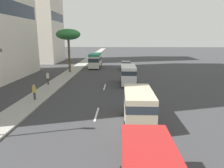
{
  "coord_description": "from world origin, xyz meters",
  "views": [
    {
      "loc": [
        -3.28,
        -1.89,
        6.4
      ],
      "look_at": [
        18.7,
        -1.11,
        1.38
      ],
      "focal_mm": 33.35,
      "sensor_mm": 36.0,
      "label": 1
    }
  ],
  "objects": [
    {
      "name": "lane_stripe_mid",
      "position": [
        13.25,
        0.0,
        0.01
      ],
      "size": [
        3.2,
        0.16,
        0.01
      ],
      "primitive_type": "cube",
      "color": "silver",
      "rests_on": "ground_plane"
    },
    {
      "name": "van_fourth",
      "position": [
        24.71,
        -3.12,
        1.46
      ],
      "size": [
        4.9,
        2.08,
        2.56
      ],
      "color": "white",
      "rests_on": "ground_plane"
    },
    {
      "name": "car_second",
      "position": [
        37.79,
        -3.18,
        0.78
      ],
      "size": [
        4.5,
        1.92,
        1.66
      ],
      "color": "beige",
      "rests_on": "ground_plane"
    },
    {
      "name": "sidewalk_right",
      "position": [
        31.5,
        6.88,
        0.07
      ],
      "size": [
        162.0,
        2.57,
        0.15
      ],
      "primitive_type": "cube",
      "color": "#9E9B93",
      "rests_on": "ground_plane"
    },
    {
      "name": "van_fifth",
      "position": [
        11.5,
        -3.33,
        1.44
      ],
      "size": [
        4.89,
        2.18,
        2.53
      ],
      "color": "beige",
      "rests_on": "ground_plane"
    },
    {
      "name": "lane_stripe_far",
      "position": [
        22.96,
        0.0,
        0.01
      ],
      "size": [
        3.2,
        0.16,
        0.01
      ],
      "primitive_type": "cube",
      "color": "silver",
      "rests_on": "ground_plane"
    },
    {
      "name": "pedestrian_mid_block",
      "position": [
        23.53,
        7.63,
        1.09
      ],
      "size": [
        0.34,
        0.39,
        1.71
      ],
      "rotation": [
        0.0,
        0.0,
        2.06
      ],
      "color": "#333338",
      "rests_on": "sidewalk_right"
    },
    {
      "name": "minibus_third",
      "position": [
        40.13,
        3.17,
        1.64
      ],
      "size": [
        6.26,
        2.26,
        3.0
      ],
      "rotation": [
        0.0,
        0.0,
        3.14
      ],
      "color": "silver",
      "rests_on": "ground_plane"
    },
    {
      "name": "palm_tree",
      "position": [
        33.76,
        7.09,
        6.71
      ],
      "size": [
        4.25,
        4.25,
        7.6
      ],
      "color": "brown",
      "rests_on": "sidewalk_right"
    },
    {
      "name": "ground_plane",
      "position": [
        31.5,
        0.0,
        0.0
      ],
      "size": [
        198.0,
        198.0,
        0.0
      ],
      "primitive_type": "plane",
      "color": "#38383A"
    },
    {
      "name": "pedestrian_near_lamp",
      "position": [
        16.69,
        6.68,
        1.0
      ],
      "size": [
        0.34,
        0.39,
        1.56
      ],
      "rotation": [
        0.0,
        0.0,
        4.22
      ],
      "color": "#333338",
      "rests_on": "sidewalk_right"
    }
  ]
}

